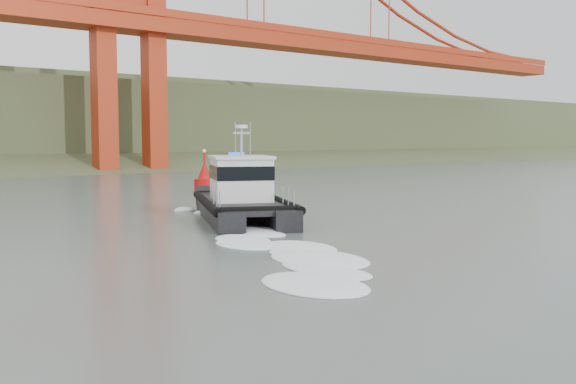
# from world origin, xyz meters

# --- Properties ---
(ground) EXTENTS (400.00, 400.00, 0.00)m
(ground) POSITION_xyz_m (0.00, 0.00, 0.00)
(ground) COLOR #4D5B55
(ground) RESTS_ON ground
(patrol_boat) EXTENTS (9.32, 13.27, 6.07)m
(patrol_boat) POSITION_xyz_m (3.53, 17.01, 1.52)
(patrol_boat) COLOR black
(patrol_boat) RESTS_ON ground
(nav_buoy) EXTENTS (2.04, 2.04, 4.24)m
(nav_buoy) POSITION_xyz_m (13.14, 38.02, 1.12)
(nav_buoy) COLOR #A8100B
(nav_buoy) RESTS_ON ground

